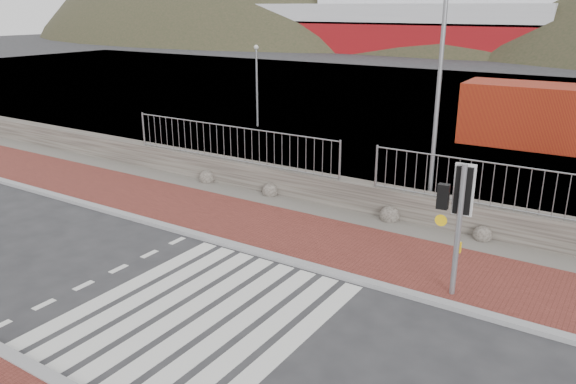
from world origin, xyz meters
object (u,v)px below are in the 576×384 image
Objects in this scene: ferry at (392,11)px; shipping_container at (540,116)px; streetlight at (443,79)px; traffic_signal_far at (459,203)px.

shipping_container is (27.67, -48.72, -4.00)m from ferry.
streetlight is 1.10× the size of shipping_container.
shipping_container is at bearing 99.93° from streetlight.
traffic_signal_far is 0.41× the size of streetlight.
ferry reaches higher than streetlight.
traffic_signal_far is 15.75m from shipping_container.
shipping_container is at bearing -60.41° from ferry.
streetlight reaches higher than traffic_signal_far.
shipping_container is (-1.03, 15.69, -0.79)m from traffic_signal_far.
streetlight is (-1.99, 4.58, 1.91)m from traffic_signal_far.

